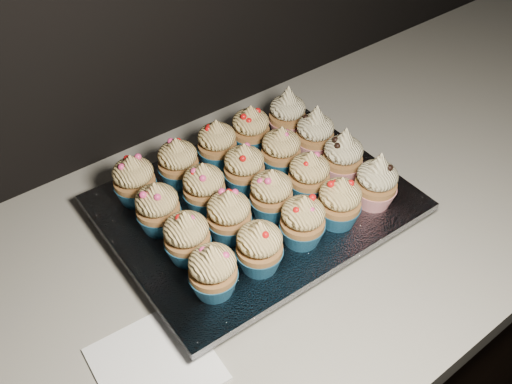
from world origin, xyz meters
TOP-DOWN VIEW (x-y plane):
  - worktop at (0.00, 1.70)m, footprint 2.44×0.64m
  - napkin at (-0.22, 1.60)m, footprint 0.15×0.15m
  - baking_tray at (0.03, 1.73)m, footprint 0.41×0.32m
  - foil_lining at (0.03, 1.73)m, footprint 0.44×0.35m
  - cupcake_0 at (-0.11, 1.63)m, footprint 0.06×0.06m
  - cupcake_1 at (-0.04, 1.62)m, footprint 0.06×0.06m
  - cupcake_2 at (0.03, 1.63)m, footprint 0.06×0.06m
  - cupcake_3 at (0.10, 1.62)m, footprint 0.06×0.06m
  - cupcake_4 at (0.17, 1.62)m, footprint 0.06×0.06m
  - cupcake_5 at (-0.11, 1.70)m, footprint 0.06×0.06m
  - cupcake_6 at (-0.04, 1.70)m, footprint 0.06×0.06m
  - cupcake_7 at (0.03, 1.69)m, footprint 0.06×0.06m
  - cupcake_8 at (0.10, 1.69)m, footprint 0.06×0.06m
  - cupcake_9 at (0.17, 1.69)m, footprint 0.06×0.06m
  - cupcake_10 at (-0.11, 1.77)m, footprint 0.06×0.06m
  - cupcake_11 at (-0.04, 1.76)m, footprint 0.06×0.06m
  - cupcake_12 at (0.04, 1.76)m, footprint 0.06×0.06m
  - cupcake_13 at (0.11, 1.76)m, footprint 0.06×0.06m
  - cupcake_14 at (0.18, 1.76)m, footprint 0.06×0.06m
  - cupcake_15 at (-0.11, 1.84)m, footprint 0.06×0.06m
  - cupcake_16 at (-0.04, 1.83)m, footprint 0.06×0.06m
  - cupcake_17 at (0.04, 1.84)m, footprint 0.06×0.06m
  - cupcake_18 at (0.10, 1.83)m, footprint 0.06×0.06m
  - cupcake_19 at (0.18, 1.83)m, footprint 0.06×0.06m

SIDE VIEW (x-z plane):
  - worktop at x=0.00m, z-range 0.86..0.90m
  - napkin at x=-0.22m, z-range 0.90..0.90m
  - baking_tray at x=0.03m, z-range 0.90..0.92m
  - foil_lining at x=0.03m, z-range 0.92..0.93m
  - cupcake_0 at x=-0.11m, z-range 0.93..1.01m
  - cupcake_1 at x=-0.04m, z-range 0.93..1.01m
  - cupcake_2 at x=0.03m, z-range 0.93..1.01m
  - cupcake_3 at x=0.10m, z-range 0.93..1.01m
  - cupcake_5 at x=-0.11m, z-range 0.93..1.01m
  - cupcake_6 at x=-0.04m, z-range 0.93..1.01m
  - cupcake_7 at x=0.03m, z-range 0.93..1.01m
  - cupcake_8 at x=0.10m, z-range 0.93..1.01m
  - cupcake_10 at x=-0.11m, z-range 0.93..1.01m
  - cupcake_11 at x=-0.04m, z-range 0.93..1.01m
  - cupcake_12 at x=0.04m, z-range 0.93..1.01m
  - cupcake_13 at x=0.11m, z-range 0.93..1.01m
  - cupcake_15 at x=-0.11m, z-range 0.93..1.01m
  - cupcake_16 at x=-0.04m, z-range 0.93..1.01m
  - cupcake_17 at x=0.04m, z-range 0.93..1.01m
  - cupcake_18 at x=0.10m, z-range 0.93..1.01m
  - cupcake_4 at x=0.17m, z-range 0.93..1.02m
  - cupcake_9 at x=0.17m, z-range 0.93..1.02m
  - cupcake_14 at x=0.18m, z-range 0.93..1.02m
  - cupcake_19 at x=0.18m, z-range 0.93..1.02m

